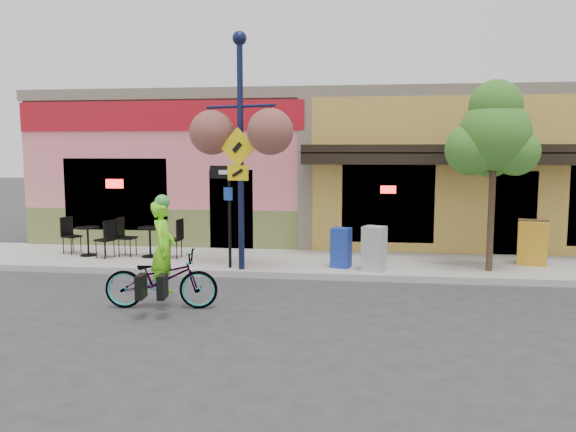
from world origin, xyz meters
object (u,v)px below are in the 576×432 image
(building, at_px, (346,168))
(one_way_sign, at_px, (230,217))
(street_tree, at_px, (493,176))
(newspaper_box_grey, at_px, (374,249))
(bicycle, at_px, (161,279))
(newspaper_box_blue, at_px, (341,248))
(cyclist_rider, at_px, (164,262))
(lamp_post, at_px, (241,152))

(building, distance_m, one_way_sign, 7.13)
(street_tree, bearing_deg, newspaper_box_grey, -172.96)
(one_way_sign, bearing_deg, bicycle, -87.57)
(building, bearing_deg, bicycle, -107.63)
(bicycle, xyz_separation_m, newspaper_box_blue, (3.09, 3.26, 0.08))
(bicycle, xyz_separation_m, street_tree, (6.37, 3.31, 1.74))
(bicycle, xyz_separation_m, newspaper_box_grey, (3.83, 2.99, 0.12))
(one_way_sign, relative_size, newspaper_box_grey, 2.34)
(newspaper_box_blue, bearing_deg, one_way_sign, -155.48)
(building, distance_m, cyclist_rider, 10.08)
(lamp_post, bearing_deg, cyclist_rider, -90.74)
(newspaper_box_blue, bearing_deg, street_tree, 17.34)
(building, bearing_deg, newspaper_box_blue, -89.46)
(lamp_post, bearing_deg, one_way_sign, 173.44)
(one_way_sign, distance_m, newspaper_box_blue, 2.63)
(building, xyz_separation_m, one_way_sign, (-2.45, -6.63, -0.94))
(building, relative_size, newspaper_box_grey, 18.35)
(newspaper_box_blue, xyz_separation_m, newspaper_box_grey, (0.74, -0.26, 0.04))
(cyclist_rider, bearing_deg, newspaper_box_blue, -49.09)
(lamp_post, bearing_deg, building, 87.96)
(one_way_sign, relative_size, street_tree, 0.55)
(one_way_sign, bearing_deg, newspaper_box_blue, 21.78)
(bicycle, distance_m, newspaper_box_grey, 4.86)
(newspaper_box_grey, bearing_deg, street_tree, 29.29)
(bicycle, relative_size, newspaper_box_grey, 2.03)
(lamp_post, bearing_deg, bicycle, -91.68)
(building, xyz_separation_m, lamp_post, (-2.16, -6.75, 0.52))
(newspaper_box_blue, relative_size, street_tree, 0.21)
(cyclist_rider, distance_m, newspaper_box_grey, 4.82)
(building, height_order, newspaper_box_blue, building)
(one_way_sign, distance_m, street_tree, 5.89)
(bicycle, height_order, newspaper_box_grey, newspaper_box_grey)
(bicycle, bearing_deg, cyclist_rider, -96.08)
(building, relative_size, newspaper_box_blue, 20.01)
(newspaper_box_blue, bearing_deg, cyclist_rider, -116.61)
(cyclist_rider, height_order, one_way_sign, one_way_sign)
(bicycle, bearing_deg, newspaper_box_blue, -49.55)
(lamp_post, height_order, newspaper_box_grey, lamp_post)
(lamp_post, relative_size, newspaper_box_blue, 5.76)
(building, distance_m, street_tree, 7.06)
(cyclist_rider, bearing_deg, building, -23.43)
(cyclist_rider, bearing_deg, street_tree, -68.44)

